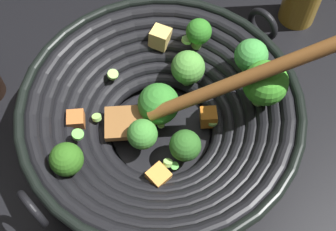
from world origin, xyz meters
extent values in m
plane|color=black|center=(0.00, 0.00, 0.00)|extent=(4.00, 4.00, 0.00)
cylinder|color=black|center=(0.00, 0.00, 0.01)|extent=(0.14, 0.14, 0.01)
torus|color=black|center=(0.00, 0.00, 0.02)|extent=(0.19, 0.19, 0.02)
torus|color=black|center=(0.00, 0.00, 0.03)|extent=(0.22, 0.22, 0.02)
torus|color=black|center=(0.00, 0.00, 0.04)|extent=(0.25, 0.25, 0.02)
torus|color=black|center=(0.00, 0.00, 0.05)|extent=(0.28, 0.28, 0.02)
torus|color=black|center=(0.00, 0.00, 0.06)|extent=(0.31, 0.31, 0.02)
torus|color=black|center=(0.00, 0.00, 0.06)|extent=(0.34, 0.34, 0.02)
torus|color=black|center=(0.00, 0.00, 0.07)|extent=(0.37, 0.37, 0.02)
torus|color=black|center=(0.00, 0.00, 0.08)|extent=(0.39, 0.39, 0.01)
torus|color=black|center=(-0.16, 0.13, 0.08)|extent=(0.04, 0.05, 0.05)
torus|color=black|center=(0.16, -0.13, 0.08)|extent=(0.04, 0.05, 0.05)
cylinder|color=#79A54F|center=(-0.12, 0.04, 0.07)|extent=(0.02, 0.02, 0.02)
sphere|color=#2F7B23|center=(-0.12, 0.04, 0.09)|extent=(0.04, 0.04, 0.04)
cylinder|color=#66A44A|center=(0.03, -0.02, 0.03)|extent=(0.02, 0.02, 0.02)
sphere|color=#428F36|center=(0.03, -0.02, 0.06)|extent=(0.04, 0.04, 0.04)
cylinder|color=#619F42|center=(-0.08, 0.03, 0.03)|extent=(0.03, 0.03, 0.02)
sphere|color=#559E3E|center=(-0.08, 0.03, 0.06)|extent=(0.05, 0.05, 0.05)
cylinder|color=#55913A|center=(0.09, -0.10, 0.06)|extent=(0.02, 0.02, 0.01)
sphere|color=#31691C|center=(0.09, -0.10, 0.09)|extent=(0.04, 0.04, 0.04)
cylinder|color=#88AD59|center=(-0.08, 0.11, 0.07)|extent=(0.02, 0.02, 0.02)
sphere|color=green|center=(-0.08, 0.11, 0.10)|extent=(0.05, 0.05, 0.05)
cylinder|color=olive|center=(-0.02, -0.01, 0.02)|extent=(0.03, 0.02, 0.02)
sphere|color=#34822D|center=(-0.02, -0.01, 0.06)|extent=(0.06, 0.06, 0.06)
cylinder|color=#64A244|center=(0.04, 0.04, 0.02)|extent=(0.02, 0.02, 0.02)
sphere|color=#2D6523|center=(0.04, 0.04, 0.05)|extent=(0.04, 0.04, 0.04)
cylinder|color=#85BF56|center=(-0.03, 0.13, 0.08)|extent=(0.03, 0.03, 0.02)
sphere|color=green|center=(-0.03, 0.13, 0.11)|extent=(0.06, 0.06, 0.06)
cube|color=#BF651C|center=(-0.02, 0.07, 0.03)|extent=(0.03, 0.03, 0.03)
cube|color=#C46930|center=(0.02, -0.11, 0.05)|extent=(0.03, 0.03, 0.02)
cube|color=#EAC368|center=(-0.13, -0.02, 0.06)|extent=(0.04, 0.04, 0.03)
cube|color=orange|center=(0.08, 0.01, 0.03)|extent=(0.04, 0.04, 0.03)
cylinder|color=#56B247|center=(-0.04, -0.01, 0.03)|extent=(0.02, 0.02, 0.01)
cylinder|color=#56B247|center=(0.06, 0.03, 0.03)|extent=(0.02, 0.02, 0.01)
cylinder|color=#99D166|center=(-0.01, 0.07, 0.03)|extent=(0.02, 0.02, 0.01)
cylinder|color=#6BC651|center=(0.05, -0.10, 0.07)|extent=(0.02, 0.02, 0.01)
cylinder|color=#99D166|center=(0.01, -0.09, 0.05)|extent=(0.02, 0.02, 0.01)
cylinder|color=#99D166|center=(-0.06, -0.08, 0.06)|extent=(0.02, 0.02, 0.01)
cylinder|color=#99D166|center=(-0.12, 0.02, 0.08)|extent=(0.02, 0.02, 0.01)
cylinder|color=#6BC651|center=(-0.09, 0.11, 0.08)|extent=(0.02, 0.02, 0.01)
cylinder|color=#99D166|center=(0.00, 0.00, 0.03)|extent=(0.01, 0.01, 0.01)
cylinder|color=#99D166|center=(0.06, 0.02, 0.04)|extent=(0.02, 0.02, 0.01)
cube|color=brown|center=(0.01, -0.04, 0.04)|extent=(0.06, 0.08, 0.01)
cylinder|color=brown|center=(-0.02, 0.10, 0.14)|extent=(0.06, 0.25, 0.17)
camera|label=1|loc=(0.30, 0.05, 0.61)|focal=49.43mm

